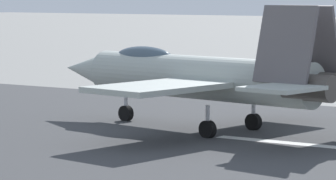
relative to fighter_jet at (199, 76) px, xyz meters
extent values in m
plane|color=gray|center=(-5.53, 1.29, -2.45)|extent=(400.00, 400.00, 0.00)
cube|color=#3C3D40|center=(-5.53, 1.29, -2.44)|extent=(240.00, 26.00, 0.02)
cube|color=white|center=(-5.82, 1.29, -2.42)|extent=(8.00, 0.70, 0.00)
cylinder|color=#A4ADA7|center=(-0.03, 0.00, -0.07)|extent=(12.24, 3.77, 1.94)
cone|color=#A4ADA7|center=(7.32, -1.13, -0.07)|extent=(3.01, 2.06, 1.65)
ellipsoid|color=#3F5160|center=(3.34, -0.52, 0.66)|extent=(3.73, 1.64, 1.10)
cylinder|color=#47423D|center=(-6.07, 1.49, -0.07)|extent=(2.34, 1.42, 1.10)
cylinder|color=#47423D|center=(-6.23, 0.41, -0.07)|extent=(2.34, 1.42, 1.10)
cube|color=#A4ADA7|center=(-0.43, 3.94, -0.17)|extent=(4.23, 6.17, 0.24)
cube|color=#A4ADA7|center=(-1.60, -3.63, -0.17)|extent=(4.23, 6.17, 0.24)
cube|color=#A4ADA7|center=(-5.78, 3.32, 0.03)|extent=(2.80, 3.13, 0.16)
cube|color=#595458|center=(-5.09, 1.70, 1.63)|extent=(2.71, 1.33, 3.14)
cube|color=#595458|center=(-5.37, -0.08, 1.63)|extent=(2.71, 1.33, 3.14)
cylinder|color=silver|center=(4.57, -0.71, -1.75)|extent=(0.18, 0.18, 1.40)
cylinder|color=black|center=(4.57, -0.71, -2.07)|extent=(0.80, 0.41, 0.76)
cylinder|color=silver|center=(-1.56, 1.86, -1.75)|extent=(0.18, 0.18, 1.40)
cylinder|color=black|center=(-1.56, 1.86, -2.07)|extent=(0.80, 0.41, 0.76)
cylinder|color=silver|center=(-2.05, -1.30, -1.75)|extent=(0.18, 0.18, 1.40)
cylinder|color=black|center=(-2.05, -1.30, -2.07)|extent=(0.80, 0.41, 0.76)
camera|label=1|loc=(-22.71, 37.00, 3.68)|focal=104.40mm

